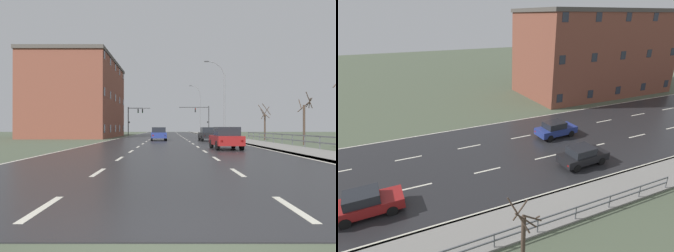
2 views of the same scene
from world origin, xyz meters
The scene contains 14 objects.
ground_plane centered at (0.00, 48.00, -0.06)m, with size 160.00×160.00×0.12m.
road_asphalt_strip centered at (0.00, 60.00, 0.01)m, with size 14.00×120.00×0.03m.
sidewalk_right centered at (8.43, 60.00, 0.06)m, with size 3.00×120.00×0.12m.
guardrail centered at (9.85, 22.60, 0.71)m, with size 0.07×33.79×1.00m.
street_lamp_midground centered at (7.41, 44.03, 5.14)m, with size 2.78×0.24×10.56m.
street_lamp_distant centered at (7.45, 81.17, 5.67)m, with size 2.60×0.24×11.60m.
traffic_signal_right centered at (6.74, 65.36, 3.85)m, with size 5.87×0.36×5.72m.
traffic_signal_left centered at (-6.81, 67.20, 3.87)m, with size 4.45×0.36×5.65m.
car_near_right centered at (4.56, 36.41, 0.80)m, with size 1.96×4.17×1.57m.
car_near_left centered at (-1.10, 37.63, 0.80)m, with size 1.99×4.18×1.57m.
car_far_right centered at (4.05, 20.52, 0.80)m, with size 1.96×4.16×1.57m.
brick_building centered at (-14.24, 53.16, 6.14)m, with size 11.87×22.87×12.27m.
bare_tree_mid centered at (12.00, 27.02, 2.12)m, with size 1.16×1.58×4.62m.
bare_tree_far centered at (11.81, 39.39, 2.02)m, with size 1.47×1.53×4.46m.
Camera 1 is at (0.01, -4.74, 1.52)m, focal length 38.76 mm.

